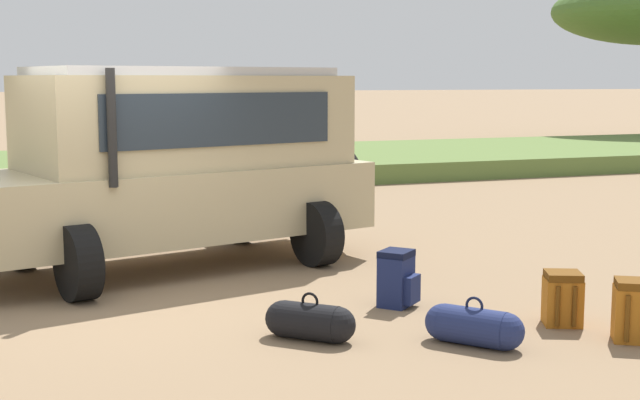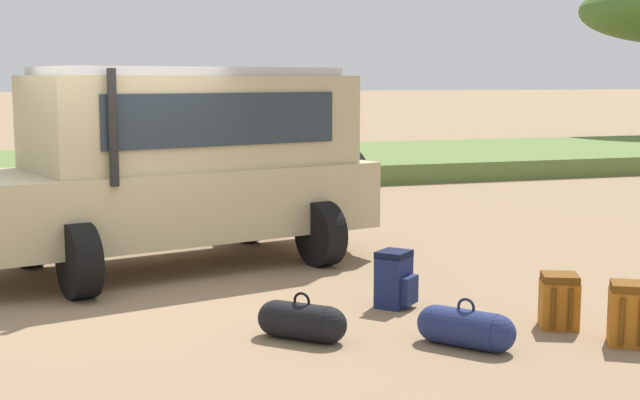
# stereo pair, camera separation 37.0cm
# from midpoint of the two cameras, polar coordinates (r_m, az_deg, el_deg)

# --- Properties ---
(ground_plane) EXTENTS (320.00, 320.00, 0.00)m
(ground_plane) POSITION_cam_midpoint_polar(r_m,az_deg,el_deg) (9.88, -11.16, -5.86)
(ground_plane) COLOR #8C7051
(grass_bank) EXTENTS (120.00, 7.00, 0.44)m
(grass_bank) POSITION_cam_midpoint_polar(r_m,az_deg,el_deg) (21.38, -15.10, 1.90)
(grass_bank) COLOR #5B7538
(grass_bank) RESTS_ON ground_plane
(safari_vehicle) EXTENTS (5.47, 3.49, 2.44)m
(safari_vehicle) POSITION_cam_midpoint_polar(r_m,az_deg,el_deg) (11.04, -7.90, 2.45)
(safari_vehicle) COLOR tan
(safari_vehicle) RESTS_ON ground_plane
(backpack_beside_front_wheel) EXTENTS (0.46, 0.47, 0.58)m
(backpack_beside_front_wheel) POSITION_cam_midpoint_polar(r_m,az_deg,el_deg) (9.10, 5.97, -5.11)
(backpack_beside_front_wheel) COLOR navy
(backpack_beside_front_wheel) RESTS_ON ground_plane
(backpack_cluster_center) EXTENTS (0.46, 0.49, 0.55)m
(backpack_cluster_center) POSITION_cam_midpoint_polar(r_m,az_deg,el_deg) (8.33, 20.42, -6.87)
(backpack_cluster_center) COLOR #B26619
(backpack_cluster_center) RESTS_ON ground_plane
(backpack_near_rear_wheel) EXTENTS (0.44, 0.48, 0.51)m
(backpack_near_rear_wheel) POSITION_cam_midpoint_polar(r_m,az_deg,el_deg) (8.68, 16.24, -6.23)
(backpack_near_rear_wheel) COLOR #B26619
(backpack_near_rear_wheel) RESTS_ON ground_plane
(duffel_bag_low_black_case) EXTENTS (0.68, 0.78, 0.43)m
(duffel_bag_low_black_case) POSITION_cam_midpoint_polar(r_m,az_deg,el_deg) (7.89, 10.65, -8.07)
(duffel_bag_low_black_case) COLOR navy
(duffel_bag_low_black_case) RESTS_ON ground_plane
(duffel_bag_soft_canvas) EXTENTS (0.70, 0.70, 0.43)m
(duffel_bag_soft_canvas) POSITION_cam_midpoint_polar(r_m,az_deg,el_deg) (7.97, 0.17, -7.78)
(duffel_bag_soft_canvas) COLOR black
(duffel_bag_soft_canvas) RESTS_ON ground_plane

